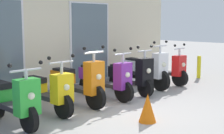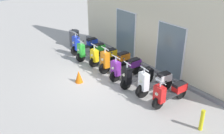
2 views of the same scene
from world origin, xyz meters
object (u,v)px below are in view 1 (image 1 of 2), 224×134
(scooter_yellow, at_px, (47,91))
(traffic_cone, at_px, (148,108))
(scooter_white, at_px, (146,70))
(scooter_red, at_px, (163,68))
(scooter_purple, at_px, (106,78))
(curb_bollard, at_px, (199,67))
(scooter_green, at_px, (12,99))
(scooter_orange, at_px, (78,82))
(scooter_black, at_px, (131,75))

(scooter_yellow, relative_size, traffic_cone, 2.94)
(scooter_white, xyz_separation_m, scooter_red, (0.80, -0.02, -0.05))
(scooter_purple, bearing_deg, curb_bollard, -4.19)
(scooter_yellow, distance_m, traffic_cone, 2.00)
(scooter_red, bearing_deg, curb_bollard, -11.22)
(scooter_green, bearing_deg, scooter_purple, 3.09)
(scooter_yellow, height_order, traffic_cone, scooter_yellow)
(scooter_yellow, distance_m, scooter_red, 4.10)
(scooter_green, distance_m, scooter_white, 4.16)
(scooter_white, bearing_deg, scooter_orange, 179.88)
(scooter_green, height_order, scooter_orange, scooter_orange)
(traffic_cone, relative_size, curb_bollard, 0.74)
(scooter_yellow, distance_m, scooter_white, 3.30)
(scooter_orange, bearing_deg, scooter_green, -174.19)
(curb_bollard, bearing_deg, scooter_red, 168.78)
(scooter_red, bearing_deg, scooter_purple, -179.62)
(scooter_black, height_order, scooter_white, scooter_white)
(scooter_red, bearing_deg, scooter_white, 178.93)
(scooter_black, bearing_deg, curb_bollard, -3.37)
(scooter_yellow, xyz_separation_m, scooter_white, (3.30, 0.01, 0.05))
(scooter_purple, height_order, scooter_white, scooter_white)
(scooter_purple, height_order, traffic_cone, scooter_purple)
(scooter_orange, xyz_separation_m, scooter_purple, (0.83, -0.04, -0.03))
(scooter_orange, distance_m, scooter_purple, 0.83)
(scooter_white, relative_size, scooter_red, 1.02)
(scooter_purple, bearing_deg, scooter_green, -176.91)
(scooter_orange, distance_m, scooter_black, 1.65)
(traffic_cone, bearing_deg, curb_bollard, 17.22)
(scooter_white, height_order, traffic_cone, scooter_white)
(scooter_purple, distance_m, scooter_white, 1.63)
(scooter_yellow, xyz_separation_m, traffic_cone, (0.86, -1.80, -0.18))
(scooter_green, xyz_separation_m, scooter_red, (4.96, 0.15, -0.03))
(scooter_yellow, bearing_deg, scooter_white, 0.20)
(scooter_white, xyz_separation_m, traffic_cone, (-2.44, -1.81, -0.24))
(scooter_orange, xyz_separation_m, scooter_red, (3.26, -0.02, -0.06))
(scooter_green, relative_size, curb_bollard, 2.30)
(traffic_cone, bearing_deg, scooter_red, 28.96)
(scooter_green, xyz_separation_m, scooter_black, (3.34, 0.03, -0.01))
(scooter_green, height_order, scooter_black, scooter_black)
(scooter_yellow, xyz_separation_m, scooter_red, (4.10, -0.00, -0.00))
(scooter_green, height_order, scooter_white, scooter_white)
(curb_bollard, bearing_deg, scooter_orange, 176.10)
(scooter_yellow, height_order, scooter_red, scooter_yellow)
(scooter_green, xyz_separation_m, scooter_orange, (1.70, 0.17, 0.03))
(scooter_black, relative_size, curb_bollard, 2.14)
(scooter_orange, relative_size, traffic_cone, 3.20)
(scooter_black, bearing_deg, scooter_white, 9.49)
(scooter_green, height_order, traffic_cone, scooter_green)
(scooter_yellow, xyz_separation_m, scooter_purple, (1.67, -0.02, 0.03))
(scooter_white, bearing_deg, scooter_green, -177.69)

